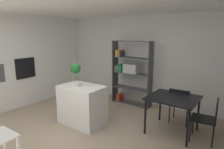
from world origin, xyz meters
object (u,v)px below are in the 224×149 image
(open_bookshelf, at_px, (129,71))
(dining_table, at_px, (173,101))
(dining_chair_window_side, at_px, (209,117))
(dining_chair_far, at_px, (180,103))
(built_in_oven, at_px, (25,68))
(kitchen_island, at_px, (82,105))
(potted_plant_on_island, at_px, (75,72))

(open_bookshelf, bearing_deg, dining_table, -31.33)
(dining_chair_window_side, bearing_deg, dining_table, -94.98)
(dining_chair_far, bearing_deg, dining_table, 87.08)
(built_in_oven, height_order, dining_chair_window_side, built_in_oven)
(kitchen_island, height_order, dining_chair_far, kitchen_island)
(kitchen_island, bearing_deg, dining_table, 23.85)
(kitchen_island, height_order, dining_chair_window_side, kitchen_island)
(potted_plant_on_island, bearing_deg, dining_chair_far, 34.86)
(built_in_oven, xyz_separation_m, kitchen_island, (2.18, 0.05, -0.66))
(kitchen_island, distance_m, dining_chair_far, 2.28)
(potted_plant_on_island, distance_m, dining_chair_window_side, 2.92)
(built_in_oven, height_order, dining_table, built_in_oven)
(potted_plant_on_island, xyz_separation_m, dining_chair_window_side, (2.69, 0.90, -0.72))
(kitchen_island, distance_m, dining_chair_window_side, 2.70)
(potted_plant_on_island, xyz_separation_m, dining_chair_far, (1.98, 1.38, -0.73))
(dining_chair_window_side, distance_m, dining_chair_far, 0.86)
(potted_plant_on_island, distance_m, dining_chair_far, 2.52)
(potted_plant_on_island, xyz_separation_m, dining_table, (1.97, 0.89, -0.55))
(built_in_oven, relative_size, dining_table, 0.59)
(built_in_oven, distance_m, kitchen_island, 2.28)
(open_bookshelf, distance_m, dining_table, 1.99)
(dining_chair_window_side, bearing_deg, open_bookshelf, -118.71)
(built_in_oven, relative_size, dining_chair_window_side, 0.67)
(dining_table, bearing_deg, kitchen_island, -156.15)
(built_in_oven, xyz_separation_m, dining_chair_far, (4.04, 1.36, -0.61))
(built_in_oven, distance_m, open_bookshelf, 3.03)
(kitchen_island, bearing_deg, dining_chair_window_side, 17.92)
(built_in_oven, relative_size, kitchen_island, 0.56)
(kitchen_island, relative_size, dining_chair_window_side, 1.18)
(dining_table, height_order, dining_chair_far, dining_chair_far)
(dining_table, distance_m, dining_chair_far, 0.53)
(built_in_oven, distance_m, dining_chair_far, 4.31)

